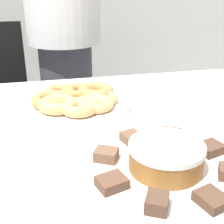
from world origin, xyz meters
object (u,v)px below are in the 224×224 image
object	(u,v)px
person_standing	(64,33)
frosted_cake	(166,156)
plate_cake	(165,170)
plate_donuts	(77,104)

from	to	relation	value
person_standing	frosted_cake	distance (m)	1.10
plate_cake	frosted_cake	size ratio (longest dim) A/B	2.31
plate_cake	plate_donuts	xyz separation A→B (m)	(-0.14, 0.42, 0.00)
person_standing	plate_donuts	world-z (taller)	person_standing
person_standing	plate_cake	distance (m)	1.10
person_standing	plate_cake	size ratio (longest dim) A/B	4.39
plate_cake	plate_donuts	bearing A→B (deg)	108.69
plate_donuts	person_standing	bearing A→B (deg)	88.54
person_standing	plate_donuts	distance (m)	0.67
person_standing	plate_cake	xyz separation A→B (m)	(0.13, -1.08, -0.13)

